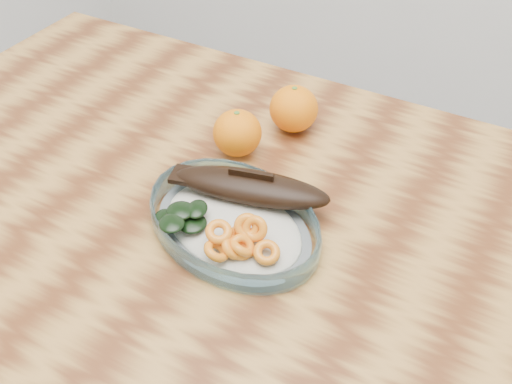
# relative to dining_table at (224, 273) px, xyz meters

# --- Properties ---
(dining_table) EXTENTS (1.20, 0.80, 0.75)m
(dining_table) POSITION_rel_dining_table_xyz_m (0.00, 0.00, 0.00)
(dining_table) COLOR #5D3016
(dining_table) RESTS_ON ground
(plated_meal) EXTENTS (0.58, 0.58, 0.07)m
(plated_meal) POSITION_rel_dining_table_xyz_m (0.02, -0.00, 0.12)
(plated_meal) COLOR white
(plated_meal) RESTS_ON dining_table
(orange_left) EXTENTS (0.07, 0.07, 0.07)m
(orange_left) POSITION_rel_dining_table_xyz_m (-0.06, 0.14, 0.13)
(orange_left) COLOR #FF6305
(orange_left) RESTS_ON dining_table
(orange_right) EXTENTS (0.07, 0.07, 0.07)m
(orange_right) POSITION_rel_dining_table_xyz_m (-0.01, 0.24, 0.14)
(orange_right) COLOR #FF6305
(orange_right) RESTS_ON dining_table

